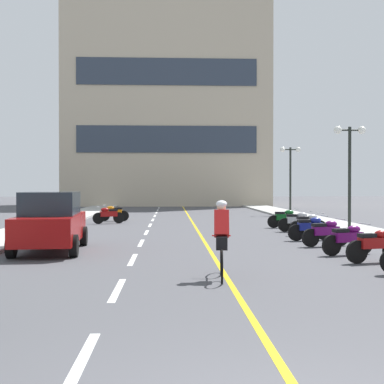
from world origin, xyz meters
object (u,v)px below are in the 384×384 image
Objects in this scene: motorcycle_9 at (285,218)px; cyclist_rider at (222,238)px; motorcycle_10 at (108,215)px; motorcycle_11 at (114,213)px; parked_car_near at (51,221)px; motorcycle_5 at (326,232)px; motorcycle_4 at (348,239)px; motorcycle_7 at (308,224)px; motorcycle_8 at (298,221)px; street_lamp_far at (290,164)px; street_lamp_mid at (350,152)px; motorcycle_6 at (311,228)px; motorcycle_3 at (376,245)px.

motorcycle_9 is 0.96× the size of cyclist_rider.
motorcycle_11 is at bearing 87.97° from motorcycle_10.
cyclist_rider reaches higher than motorcycle_9.
motorcycle_5 is at bearing 5.53° from parked_car_near.
motorcycle_4 is 5.42m from cyclist_rider.
motorcycle_7 is 3.71m from motorcycle_9.
motorcycle_10 is at bearing 142.61° from motorcycle_7.
motorcycle_9 is at bearing 87.98° from motorcycle_4.
motorcycle_8 is at bearing -88.38° from motorcycle_9.
motorcycle_10 and motorcycle_11 have the same top height.
street_lamp_far reaches higher than motorcycle_9.
motorcycle_9 and motorcycle_10 have the same top height.
motorcycle_10 is at bearing -146.04° from street_lamp_far.
street_lamp_mid reaches higher than motorcycle_6.
motorcycle_3 is 7.24m from motorcycle_7.
motorcycle_5 is 3.71m from motorcycle_7.
street_lamp_far is at bearing 88.86° from street_lamp_mid.
parked_car_near is at bearing -153.85° from motorcycle_7.
parked_car_near is 12.33m from motorcycle_9.
motorcycle_7 is at bearing -137.17° from street_lamp_mid.
cyclist_rider is (-4.06, -3.57, 0.41)m from motorcycle_4.
motorcycle_3 is at bearing -61.83° from motorcycle_11.
motorcycle_9 is at bearing 91.44° from motorcycle_7.
motorcycle_11 is (-8.80, 8.75, 0.00)m from motorcycle_7.
motorcycle_5 and motorcycle_7 have the same top height.
motorcycle_7 is at bearing -88.56° from motorcycle_9.
motorcycle_4 is 3.84m from motorcycle_6.
street_lamp_mid is 1.00× the size of street_lamp_far.
street_lamp_mid reaches higher than motorcycle_8.
parked_car_near reaches higher than motorcycle_3.
motorcycle_3 is at bearing -97.84° from street_lamp_far.
motorcycle_6 is (-2.98, -4.26, -3.05)m from street_lamp_mid.
street_lamp_far is 2.73× the size of motorcycle_5.
motorcycle_11 is (0.45, 13.29, -0.44)m from parked_car_near.
motorcycle_11 is at bearing 128.04° from motorcycle_6.
cyclist_rider is at bearing -112.20° from motorcycle_8.
motorcycle_3 and motorcycle_5 have the same top height.
motorcycle_11 is at bearing 150.50° from street_lamp_mid.
street_lamp_far reaches higher than parked_car_near.
motorcycle_6 is 1.00× the size of motorcycle_11.
street_lamp_far is 2.74× the size of motorcycle_3.
motorcycle_6 is 1.97m from motorcycle_7.
street_lamp_mid reaches higher than motorcycle_9.
street_lamp_mid is 9.14m from motorcycle_4.
motorcycle_3 and motorcycle_4 have the same top height.
street_lamp_mid is 4.60m from motorcycle_7.
motorcycle_6 and motorcycle_10 have the same top height.
motorcycle_7 is at bearing -37.39° from motorcycle_10.
street_lamp_mid is 2.60× the size of cyclist_rider.
motorcycle_6 is 1.04× the size of motorcycle_10.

